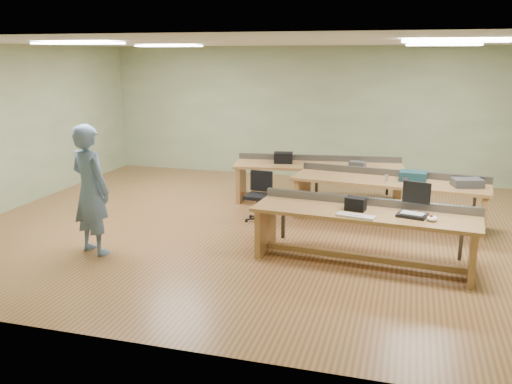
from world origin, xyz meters
TOP-DOWN VIEW (x-y plane):
  - floor at (0.00, 0.00)m, footprint 10.00×10.00m
  - ceiling at (0.00, 0.00)m, footprint 10.00×10.00m
  - wall_back at (0.00, 4.00)m, footprint 10.00×0.04m
  - wall_front at (0.00, -4.00)m, footprint 10.00×0.04m
  - wall_left at (-5.00, 0.00)m, footprint 0.04×8.00m
  - fluor_panels at (0.00, 0.00)m, footprint 6.20×3.50m
  - workbench_front at (1.54, -1.19)m, footprint 3.09×1.08m
  - workbench_mid at (1.78, 0.83)m, footprint 3.32×1.23m
  - workbench_back at (0.40, 1.83)m, footprint 3.31×1.27m
  - person at (-2.26, -1.84)m, footprint 0.80×0.67m
  - laptop_base at (2.17, -1.26)m, footprint 0.43×0.38m
  - laptop_screen at (2.20, -1.12)m, footprint 0.36×0.11m
  - keyboard at (1.46, -1.50)m, footprint 0.52×0.26m
  - trackball_mouse at (2.41, -1.40)m, footprint 0.17×0.19m
  - camera_bag at (1.42, -1.19)m, footprint 0.30×0.22m
  - task_chair at (-0.38, 0.33)m, footprint 0.50×0.50m
  - parts_bin_teal at (2.17, 0.90)m, footprint 0.46×0.36m
  - parts_bin_grey at (3.01, 0.70)m, footprint 0.53×0.41m
  - mug at (2.05, 0.77)m, footprint 0.11×0.11m
  - drinks_can at (1.74, 0.67)m, footprint 0.08×0.08m
  - storage_box_back at (-0.28, 1.77)m, footprint 0.40×0.32m
  - tray_back at (1.16, 1.72)m, footprint 0.32×0.26m

SIDE VIEW (x-z plane):
  - floor at x=0.00m, z-range 0.00..0.00m
  - task_chair at x=-0.38m, z-range -0.11..0.74m
  - workbench_front at x=1.54m, z-range 0.13..0.99m
  - workbench_back at x=0.40m, z-range 0.13..0.99m
  - workbench_mid at x=1.78m, z-range 0.13..0.99m
  - keyboard at x=1.46m, z-range 0.75..0.78m
  - laptop_base at x=2.17m, z-range 0.75..0.79m
  - trackball_mouse at x=2.41m, z-range 0.75..0.82m
  - mug at x=2.05m, z-range 0.75..0.84m
  - tray_back at x=1.16m, z-range 0.75..0.87m
  - drinks_can at x=1.74m, z-range 0.75..0.87m
  - parts_bin_grey at x=3.01m, z-range 0.75..0.88m
  - parts_bin_teal at x=2.17m, z-range 0.75..0.90m
  - camera_bag at x=1.42m, z-range 0.75..0.93m
  - storage_box_back at x=-0.28m, z-range 0.75..0.96m
  - person at x=-2.26m, z-range 0.00..1.89m
  - laptop_screen at x=2.20m, z-range 0.90..1.19m
  - wall_back at x=0.00m, z-range 0.00..3.00m
  - wall_front at x=0.00m, z-range 0.00..3.00m
  - wall_left at x=-5.00m, z-range 0.00..3.00m
  - fluor_panels at x=0.00m, z-range 2.96..2.99m
  - ceiling at x=0.00m, z-range 3.00..3.00m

